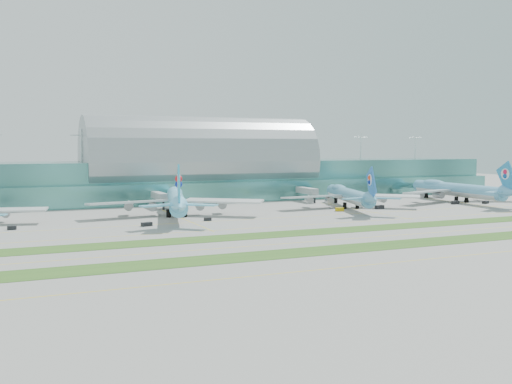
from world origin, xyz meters
name	(u,v)px	position (x,y,z in m)	size (l,w,h in m)	color
ground	(324,232)	(0.00, 0.00, 0.00)	(700.00, 700.00, 0.00)	gray
terminal	(201,172)	(0.01, 128.79, 14.23)	(340.00, 69.10, 36.00)	#3D7A75
grass_strip_near	(375,246)	(0.00, -28.00, 0.04)	(420.00, 12.00, 0.08)	#2D591E
grass_strip_far	(320,231)	(0.00, 2.00, 0.04)	(420.00, 12.00, 0.08)	#2D591E
taxiline_a	(423,260)	(0.00, -48.00, 0.01)	(420.00, 0.35, 0.01)	yellow
taxiline_b	(347,239)	(0.00, -14.00, 0.01)	(420.00, 0.35, 0.01)	yellow
taxiline_c	(298,225)	(0.00, 18.00, 0.01)	(420.00, 0.35, 0.01)	yellow
taxiline_d	(271,218)	(0.00, 40.00, 0.01)	(420.00, 0.35, 0.01)	yellow
airliner_b	(176,199)	(-31.67, 61.57, 6.67)	(67.28, 77.62, 21.63)	#6FCCF5
airliner_c	(349,194)	(47.50, 60.13, 6.10)	(60.77, 70.39, 19.78)	#5BA5C9
airliner_d	(456,189)	(111.51, 62.69, 6.56)	(67.92, 77.26, 21.25)	#62ADD7
gse_b	(12,228)	(-91.88, 45.87, 0.64)	(2.74, 1.71, 1.29)	black
gse_c	(147,224)	(-48.95, 36.94, 0.67)	(3.64, 1.89, 1.33)	black
gse_d	(208,219)	(-24.92, 42.45, 0.60)	(2.92, 1.52, 1.19)	black
gse_e	(340,209)	(36.52, 49.83, 0.78)	(3.44, 1.65, 1.55)	gold
gse_f	(379,207)	(57.52, 50.63, 0.83)	(3.97, 1.99, 1.66)	black
gse_g	(455,203)	(103.18, 53.78, 0.80)	(3.51, 1.84, 1.60)	black
gse_h	(486,202)	(118.56, 50.06, 0.71)	(3.31, 1.94, 1.41)	black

